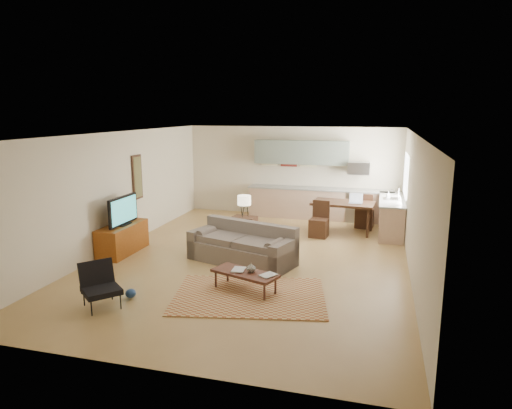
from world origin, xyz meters
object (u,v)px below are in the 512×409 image
(coffee_table, at_px, (245,281))
(console_table, at_px, (244,230))
(dining_table, at_px, (343,217))
(armchair, at_px, (101,286))
(tv_credenza, at_px, (123,239))
(sofa, at_px, (242,244))

(coffee_table, xyz_separation_m, console_table, (-0.87, 2.87, 0.15))
(console_table, distance_m, dining_table, 2.79)
(armchair, distance_m, dining_table, 6.76)
(armchair, xyz_separation_m, tv_credenza, (-1.26, 2.71, -0.04))
(armchair, height_order, tv_credenza, armchair)
(sofa, height_order, console_table, sofa)
(armchair, xyz_separation_m, dining_table, (3.40, 5.85, 0.04))
(armchair, bearing_deg, tv_credenza, 65.54)
(console_table, bearing_deg, coffee_table, -66.40)
(sofa, xyz_separation_m, dining_table, (1.86, 3.08, -0.01))
(sofa, height_order, tv_credenza, sofa)
(dining_table, bearing_deg, armchair, -114.86)
(sofa, relative_size, tv_credenza, 1.67)
(armchair, distance_m, tv_credenza, 2.99)
(sofa, distance_m, console_table, 1.42)
(coffee_table, height_order, dining_table, dining_table)
(tv_credenza, distance_m, dining_table, 5.61)
(sofa, bearing_deg, console_table, 121.81)
(sofa, xyz_separation_m, tv_credenza, (-2.80, -0.06, -0.08))
(sofa, xyz_separation_m, console_table, (-0.35, 1.37, -0.08))
(armchair, xyz_separation_m, console_table, (1.19, 4.14, -0.03))
(sofa, relative_size, armchair, 3.20)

